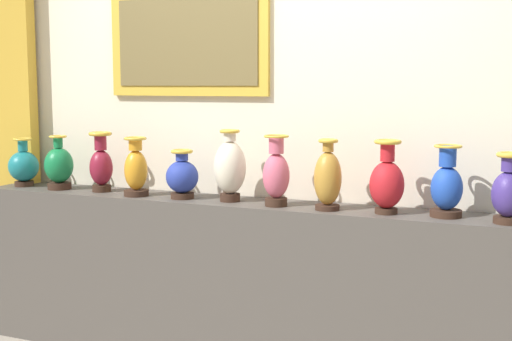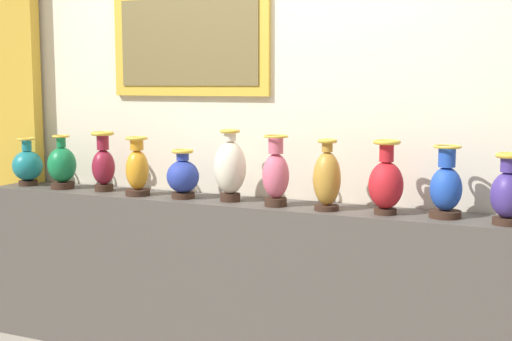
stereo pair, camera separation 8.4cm
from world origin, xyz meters
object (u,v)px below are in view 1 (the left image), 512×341
vase_emerald (59,166)px  vase_burgundy (101,164)px  vase_amber (136,170)px  vase_cobalt (182,176)px  vase_teal (24,166)px  vase_crimson (387,182)px  vase_ivory (230,168)px  vase_sapphire (447,187)px  vase_rose (276,174)px  vase_ochre (328,178)px  vase_indigo (508,192)px

vase_emerald → vase_burgundy: (0.30, 0.02, 0.02)m
vase_amber → vase_cobalt: bearing=4.6°
vase_teal → vase_crimson: vase_crimson is taller
vase_teal → vase_amber: vase_amber is taller
vase_ivory → vase_sapphire: 1.17m
vase_teal → vase_ivory: (1.45, -0.00, 0.06)m
vase_teal → vase_cobalt: bearing=-1.1°
vase_ivory → vase_rose: (0.29, -0.04, -0.02)m
vase_teal → vase_rose: vase_rose is taller
vase_amber → vase_ivory: (0.58, 0.04, 0.03)m
vase_rose → vase_cobalt: bearing=178.2°
vase_cobalt → vase_crimson: size_ratio=0.75×
vase_burgundy → vase_crimson: (1.74, -0.03, -0.00)m
vase_sapphire → vase_crimson: bearing=-173.7°
vase_emerald → vase_cobalt: bearing=-0.6°
vase_emerald → vase_cobalt: size_ratio=1.19×
vase_teal → vase_ochre: vase_ochre is taller
vase_rose → vase_burgundy: bearing=177.5°
vase_cobalt → vase_sapphire: bearing=1.1°
vase_emerald → vase_indigo: 2.61m
vase_amber → vase_indigo: (2.03, -0.00, -0.01)m
vase_burgundy → vase_rose: bearing=-2.5°
vase_crimson → vase_indigo: size_ratio=1.12×
vase_ochre → vase_burgundy: bearing=177.9°
vase_teal → vase_sapphire: size_ratio=0.87×
vase_ivory → vase_sapphire: vase_ivory is taller
vase_burgundy → vase_amber: bearing=-11.0°
vase_emerald → vase_indigo: bearing=-0.8°
vase_teal → vase_crimson: (2.33, -0.02, 0.03)m
vase_amber → vase_sapphire: (1.75, 0.05, -0.00)m
vase_teal → vase_cobalt: size_ratio=1.10×
vase_ivory → vase_rose: vase_ivory is taller
vase_ochre → vase_crimson: (0.30, 0.02, -0.00)m
vase_cobalt → vase_indigo: bearing=-0.8°
vase_rose → vase_indigo: vase_rose is taller
vase_emerald → vase_cobalt: vase_emerald is taller
vase_amber → vase_ivory: size_ratio=0.86×
vase_emerald → vase_ochre: 1.74m
vase_teal → vase_cobalt: vase_teal is taller
vase_teal → vase_burgundy: 0.59m
vase_emerald → vase_crimson: bearing=-0.3°
vase_emerald → vase_ochre: (1.74, -0.03, 0.02)m
vase_teal → vase_rose: bearing=-1.3°
vase_amber → vase_rose: 0.87m
vase_burgundy → vase_rose: size_ratio=0.95×
vase_indigo → vase_ochre: bearing=179.7°
vase_amber → vase_cobalt: size_ratio=1.23×
vase_amber → vase_ivory: vase_ivory is taller
vase_ivory → vase_rose: size_ratio=1.05×
vase_ivory → vase_rose: bearing=-7.7°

